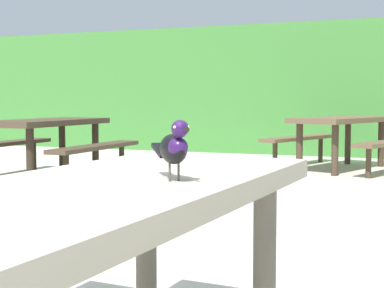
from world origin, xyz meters
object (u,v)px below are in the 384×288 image
Objects in this scene: bird_grackle at (174,147)px; picnic_table_mid_right at (48,134)px; picnic_table_foreground at (106,243)px; picnic_table_mid_left at (342,130)px.

bird_grackle reaches higher than picnic_table_mid_right.
picnic_table_foreground is 8.12× the size of bird_grackle.
bird_grackle is (0.19, 0.08, 0.29)m from picnic_table_foreground.
picnic_table_mid_left and picnic_table_mid_right have the same top height.
picnic_table_mid_right is at bearing 127.44° from picnic_table_foreground.
picnic_table_mid_left is at bearing 91.80° from picnic_table_foreground.
picnic_table_foreground is at bearing -156.70° from bird_grackle.
bird_grackle is 0.13× the size of picnic_table_mid_right.
picnic_table_foreground is at bearing -88.20° from picnic_table_mid_left.
picnic_table_foreground is 0.35m from bird_grackle.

